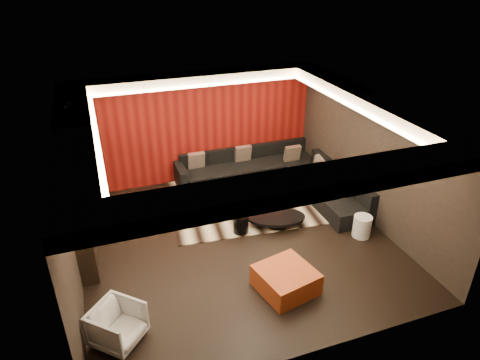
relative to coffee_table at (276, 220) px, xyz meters
name	(u,v)px	position (x,y,z in m)	size (l,w,h in m)	color
floor	(236,241)	(-1.00, -0.25, -0.14)	(6.00, 6.00, 0.02)	black
ceiling	(235,108)	(-1.00, -0.25, 2.68)	(6.00, 6.00, 0.02)	silver
wall_back	(196,127)	(-1.00, 2.76, 1.27)	(6.00, 0.02, 2.80)	black
wall_left	(67,208)	(-4.01, -0.25, 1.27)	(0.02, 6.00, 2.80)	black
wall_right	(371,158)	(2.01, -0.25, 1.27)	(0.02, 6.00, 2.80)	black
red_feature_wall	(196,127)	(-1.00, 2.72, 1.27)	(5.98, 0.05, 2.78)	#6B0C0A
soffit_back	(197,78)	(-1.00, 2.45, 2.56)	(6.00, 0.60, 0.22)	silver
soffit_front	(308,184)	(-1.00, -2.95, 2.56)	(6.00, 0.60, 0.22)	silver
soffit_left	(73,134)	(-3.70, -0.25, 2.56)	(0.60, 4.80, 0.22)	silver
soffit_right	(367,100)	(1.70, -0.25, 2.56)	(0.60, 4.80, 0.22)	silver
cove_back	(201,86)	(-1.00, 2.11, 2.47)	(4.80, 0.08, 0.04)	#FFD899
cove_front	(295,178)	(-1.00, -2.61, 2.47)	(4.80, 0.08, 0.04)	#FFD899
cove_left	(96,137)	(-3.36, -0.25, 2.47)	(0.08, 4.80, 0.04)	#FFD899
cove_right	(351,106)	(1.36, -0.25, 2.47)	(0.08, 4.80, 0.04)	#FFD899
tv_surround	(80,204)	(-3.85, 0.35, 0.97)	(0.30, 2.00, 2.20)	black
tv_screen	(85,186)	(-3.69, 0.35, 1.32)	(0.04, 1.30, 0.80)	black
tv_shelf	(92,221)	(-3.69, 0.35, 0.57)	(0.04, 1.60, 0.04)	black
rug	(253,197)	(-0.03, 1.25, -0.12)	(4.00, 3.00, 0.02)	beige
coffee_table	(276,220)	(0.00, 0.00, 0.00)	(1.25, 1.25, 0.21)	black
drum_stool	(241,224)	(-0.80, 0.00, 0.09)	(0.33, 0.33, 0.39)	black
striped_pouf	(195,205)	(-1.50, 1.08, 0.06)	(0.62, 0.62, 0.34)	#C0AC94
white_side_table	(362,226)	(1.50, -0.96, 0.11)	(0.37, 0.37, 0.46)	white
orange_ottoman	(286,280)	(-0.66, -1.89, 0.08)	(0.91, 0.91, 0.40)	#9E2114
armchair	(118,325)	(-3.50, -2.07, 0.19)	(0.67, 0.69, 0.63)	silver
sectional_sofa	(277,177)	(0.74, 1.62, 0.14)	(3.65, 3.50, 0.75)	black
throw_pillows	(277,163)	(0.75, 1.65, 0.49)	(3.05, 2.78, 0.50)	tan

